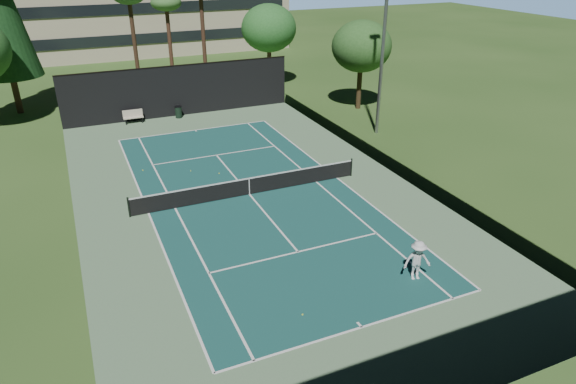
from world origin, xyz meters
The scene contains 19 objects.
ground centered at (0.00, 0.00, 0.00)m, with size 160.00×160.00×0.00m, color #31541F.
apron_slab centered at (0.00, 0.00, 0.01)m, with size 18.00×32.00×0.01m, color #5E835B.
court_surface centered at (0.00, 0.00, 0.01)m, with size 10.97×23.77×0.01m, color #174C48.
court_lines centered at (0.00, 0.00, 0.02)m, with size 11.07×23.87×0.01m.
tennis_net centered at (0.00, 0.00, 0.56)m, with size 12.90×0.10×1.10m.
fence centered at (0.00, 0.06, 2.01)m, with size 18.04×32.05×4.03m.
player centered at (3.59, -10.15, 0.88)m, with size 1.14×0.65×1.76m, color silver.
tennis_ball_a centered at (-1.66, -10.41, 0.04)m, with size 0.07×0.07×0.07m, color #CFE233.
tennis_ball_b centered at (-2.18, 4.48, 0.03)m, with size 0.07×0.07×0.07m, color #C0DF32.
tennis_ball_c centered at (-0.71, 3.41, 0.04)m, with size 0.07×0.07×0.07m, color #C8D931.
tennis_ball_d centered at (-4.83, 5.73, 0.04)m, with size 0.07×0.07×0.07m, color #C6D22F.
park_bench centered at (-3.90, 15.51, 0.55)m, with size 1.50×0.45×1.02m.
trash_bin centered at (-0.41, 15.42, 0.48)m, with size 0.56×0.56×0.95m.
palm_a centered at (-2.00, 24.00, 8.19)m, with size 2.80×2.80×9.32m.
palm_b centered at (1.50, 26.00, 7.36)m, with size 2.80×2.80×8.42m.
decid_tree_a centered at (10.00, 22.00, 5.42)m, with size 5.12×5.12×7.62m.
decid_tree_b centered at (14.00, 12.00, 5.08)m, with size 4.80×4.80×7.14m.
campus_building centered at (0.00, 45.98, 4.21)m, with size 40.50×12.50×8.30m.
light_pole centered at (12.00, 6.00, 6.46)m, with size 0.90×0.25×12.22m.
Camera 1 is at (-8.23, -24.08, 12.41)m, focal length 32.00 mm.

